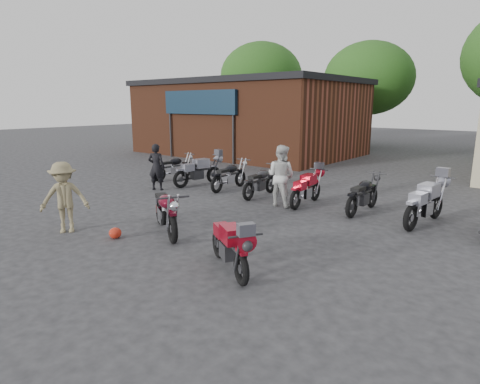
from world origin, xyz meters
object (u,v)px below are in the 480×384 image
Objects in this scene: vintage_motorcycle at (166,208)px; helmet at (115,233)px; row_bike_4 at (307,187)px; person_tan at (64,198)px; row_bike_0 at (174,166)px; person_dark at (156,167)px; row_bike_3 at (261,180)px; row_bike_2 at (230,174)px; person_light at (281,176)px; sportbike at (230,243)px; row_bike_1 at (199,170)px; row_bike_6 at (426,201)px; row_bike_5 at (363,193)px.

vintage_motorcycle is 7.57× the size of helmet.
person_tan is at bearing 147.56° from row_bike_4.
helmet is 5.63m from row_bike_4.
vintage_motorcycle is 6.88m from row_bike_0.
row_bike_3 is (3.36, 1.47, -0.27)m from person_dark.
row_bike_3 is at bearing -100.42° from row_bike_2.
person_dark is 4.62m from person_light.
row_bike_0 is (-4.43, 5.63, 0.40)m from helmet.
row_bike_4 is at bearing 167.45° from person_dark.
row_bike_4 reaches higher than row_bike_3.
row_bike_4 is (1.11, 4.39, -0.06)m from vintage_motorcycle.
person_dark reaches higher than sportbike.
sportbike is 0.89× the size of row_bike_1.
row_bike_4 is at bearing -89.59° from row_bike_0.
row_bike_2 is (-0.16, 5.99, -0.28)m from person_tan.
row_bike_2 is 6.42m from row_bike_6.
row_bike_1 is at bearing 157.21° from vintage_motorcycle.
sportbike is at bearing -153.29° from row_bike_3.
row_bike_3 is (-3.09, 5.10, 0.02)m from sportbike.
person_dark is at bearing 9.55° from person_light.
sportbike is 3.15m from helmet.
row_bike_6 is (7.77, 0.09, 0.03)m from row_bike_1.
row_bike_6 is at bearing 75.72° from vintage_motorcycle.
row_bike_5 is (2.16, 0.82, -0.34)m from person_light.
vintage_motorcycle is 1.12× the size of row_bike_3.
row_bike_3 is (1.46, -0.17, -0.01)m from row_bike_2.
helmet is 0.14× the size of row_bike_5.
helmet is 0.15× the size of row_bike_4.
row_bike_6 is at bearing -93.38° from row_bike_3.
vintage_motorcycle is at bearing 142.56° from row_bike_6.
person_tan reaches higher than vintage_motorcycle.
person_light is 1.37m from row_bike_3.
vintage_motorcycle reaches higher than helmet.
row_bike_4 is (3.17, -0.21, -0.00)m from row_bike_2.
row_bike_3 is (0.03, 5.38, 0.41)m from helmet.
sportbike is 0.85× the size of row_bike_6.
row_bike_2 is at bearing 81.30° from row_bike_4.
row_bike_3 is at bearing 97.66° from row_bike_6.
person_tan reaches higher than row_bike_4.
person_tan reaches higher than helmet.
row_bike_0 is at bearing 128.15° from helmet.
person_dark is at bearing 60.17° from person_tan.
row_bike_1 is 1.08× the size of row_bike_3.
vintage_motorcycle is 5.59m from row_bike_1.
person_tan reaches higher than person_dark.
row_bike_4 is (5.07, 1.43, -0.26)m from person_dark.
person_light is 0.85× the size of row_bike_6.
row_bike_5 is (4.79, 0.05, 0.01)m from row_bike_2.
row_bike_1 reaches higher than helmet.
row_bike_0 is (-3.15, 6.07, -0.30)m from person_tan.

